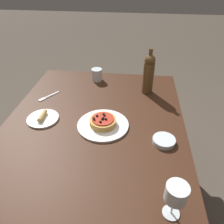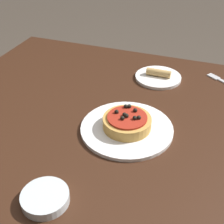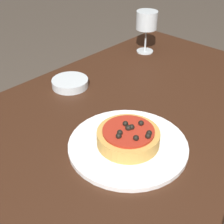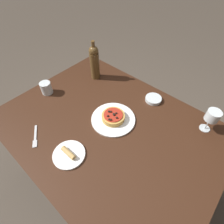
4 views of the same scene
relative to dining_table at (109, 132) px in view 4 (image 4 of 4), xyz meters
name	(u,v)px [view 4 (image 4 of 4)]	position (x,y,z in m)	size (l,w,h in m)	color
ground_plane	(110,171)	(0.00, 0.00, -0.66)	(14.00, 14.00, 0.00)	#4C4238
dining_table	(109,132)	(0.00, 0.00, 0.00)	(1.43, 1.07, 0.74)	#381E11
dinner_plate	(113,119)	(0.01, -0.06, 0.08)	(0.30, 0.30, 0.01)	white
pizza	(113,117)	(0.01, -0.06, 0.11)	(0.15, 0.15, 0.05)	gold
wine_glass	(212,116)	(-0.49, -0.40, 0.20)	(0.08, 0.08, 0.16)	silver
wine_bottle	(94,62)	(0.43, -0.32, 0.22)	(0.08, 0.08, 0.32)	brown
water_cup	(46,88)	(0.58, 0.08, 0.12)	(0.08, 0.08, 0.09)	silver
side_bowl	(153,99)	(-0.09, -0.40, 0.09)	(0.12, 0.12, 0.03)	silver
fork	(35,137)	(0.28, 0.37, 0.08)	(0.15, 0.11, 0.00)	silver
side_plate	(69,154)	(0.03, 0.31, 0.09)	(0.19, 0.19, 0.04)	white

